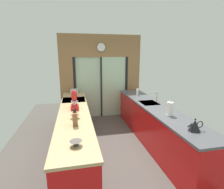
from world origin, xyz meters
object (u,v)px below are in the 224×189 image
mixing_bowl_far (75,116)px  paper_towel_roll (170,109)px  knife_block (75,119)px  mixing_bowl_near (76,143)px  kettle (195,125)px  stand_mixer (74,102)px  stock_pot (74,91)px  soap_bottle (137,92)px  oven_range (75,116)px

mixing_bowl_far → paper_towel_roll: (1.78, -0.23, 0.09)m
knife_block → mixing_bowl_near: bearing=-90.0°
mixing_bowl_near → kettle: kettle is taller
mixing_bowl_far → stand_mixer: (0.00, 0.58, 0.12)m
stock_pot → paper_towel_roll: paper_towel_roll is taller
mixing_bowl_far → kettle: 2.02m
mixing_bowl_near → soap_bottle: bearing=55.1°
stand_mixer → kettle: (1.78, -1.53, -0.07)m
paper_towel_roll → mixing_bowl_near: bearing=-156.2°
stock_pot → soap_bottle: soap_bottle is taller
soap_bottle → paper_towel_roll: (0.00, -1.76, 0.03)m
mixing_bowl_near → stock_pot: size_ratio=0.68×
mixing_bowl_near → mixing_bowl_far: bearing=90.0°
knife_block → stock_pot: size_ratio=1.23×
knife_block → stock_pot: (-0.00, 2.42, -0.03)m
stand_mixer → soap_bottle: bearing=28.1°
stock_pot → stand_mixer: bearing=-90.0°
oven_range → stand_mixer: (0.02, -0.83, 0.63)m
mixing_bowl_far → soap_bottle: soap_bottle is taller
mixing_bowl_far → stock_pot: (-0.00, 2.10, 0.04)m
mixing_bowl_near → soap_bottle: 3.11m
kettle → mixing_bowl_near: bearing=-177.7°
stand_mixer → kettle: size_ratio=1.57×
mixing_bowl_near → mixing_bowl_far: (0.00, 1.02, -0.00)m
stock_pot → paper_towel_roll: 2.93m
stand_mixer → paper_towel_roll: 1.96m
stock_pot → paper_towel_roll: (1.78, -2.33, 0.05)m
oven_range → mixing_bowl_near: size_ratio=5.74×
kettle → paper_towel_roll: 0.72m
oven_range → soap_bottle: size_ratio=3.88×
mixing_bowl_near → stand_mixer: bearing=90.0°
mixing_bowl_far → knife_block: 0.33m
mixing_bowl_far → stand_mixer: size_ratio=0.40×
knife_block → mixing_bowl_far: bearing=90.0°
oven_range → paper_towel_roll: (1.80, -1.65, 0.60)m
kettle → mixing_bowl_far: bearing=152.0°
knife_block → stand_mixer: size_ratio=0.69×
soap_bottle → paper_towel_roll: bearing=-90.0°
stand_mixer → mixing_bowl_far: bearing=-90.0°
mixing_bowl_near → paper_towel_roll: (1.78, 0.79, 0.09)m
mixing_bowl_far → stand_mixer: bearing=90.0°
oven_range → knife_block: (0.02, -1.74, 0.58)m
knife_block → stand_mixer: 0.91m
soap_bottle → mixing_bowl_near: bearing=-124.9°
mixing_bowl_far → kettle: kettle is taller
mixing_bowl_far → knife_block: bearing=-90.0°
kettle → oven_range: bearing=127.3°
mixing_bowl_near → stand_mixer: (0.00, 1.60, 0.12)m
oven_range → kettle: size_ratio=3.44×
kettle → paper_towel_roll: paper_towel_roll is taller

